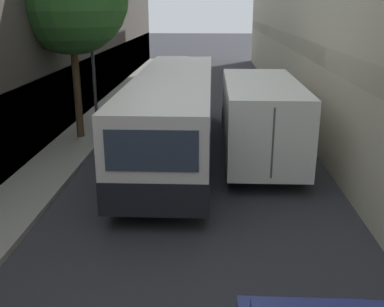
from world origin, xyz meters
The scene contains 5 objects.
ground_plane centered at (0.00, 15.00, 0.00)m, with size 150.00×150.00×0.00m, color #2B2B30.
sidewalk_left centered at (-4.66, 15.00, 0.08)m, with size 1.80×60.00×0.15m.
bus centered at (-0.78, 15.83, 1.52)m, with size 2.60×12.00×2.84m.
box_truck centered at (2.21, 16.22, 1.51)m, with size 2.40×8.66×2.74m.
panel_van centered at (-1.99, 28.18, 1.09)m, with size 1.96×4.15×1.96m.
Camera 1 is at (0.53, 0.46, 5.12)m, focal length 42.00 mm.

